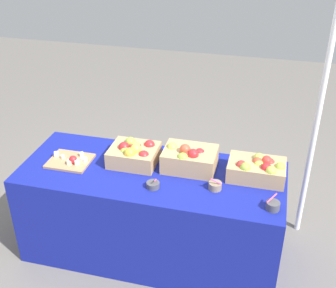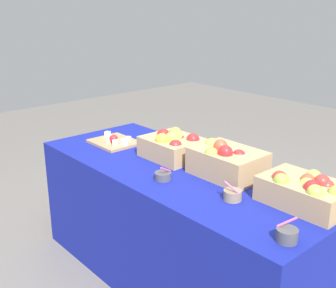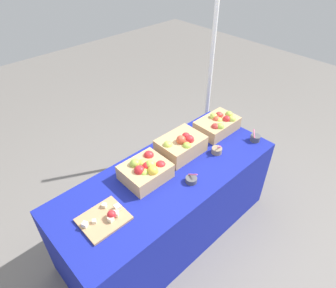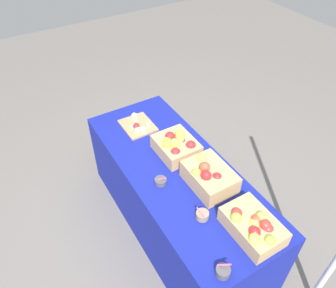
{
  "view_description": "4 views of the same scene",
  "coord_description": "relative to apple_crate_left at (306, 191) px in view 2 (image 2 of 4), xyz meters",
  "views": [
    {
      "loc": [
        0.77,
        -2.5,
        2.46
      ],
      "look_at": [
        0.13,
        -0.02,
        1.0
      ],
      "focal_mm": 46.75,
      "sensor_mm": 36.0,
      "label": 1
    },
    {
      "loc": [
        1.65,
        -1.54,
        1.63
      ],
      "look_at": [
        -0.11,
        0.01,
        0.85
      ],
      "focal_mm": 45.13,
      "sensor_mm": 36.0,
      "label": 2
    },
    {
      "loc": [
        -1.14,
        -1.21,
        2.35
      ],
      "look_at": [
        0.05,
        0.05,
        0.98
      ],
      "focal_mm": 31.34,
      "sensor_mm": 36.0,
      "label": 3
    },
    {
      "loc": [
        1.49,
        -0.97,
        2.59
      ],
      "look_at": [
        -0.08,
        -0.03,
        0.94
      ],
      "focal_mm": 35.22,
      "sensor_mm": 36.0,
      "label": 4
    }
  ],
  "objects": [
    {
      "name": "ground_plane",
      "position": [
        -0.74,
        -0.11,
        -0.81
      ],
      "size": [
        10.0,
        10.0,
        0.0
      ],
      "primitive_type": "plane",
      "color": "slate"
    },
    {
      "name": "table",
      "position": [
        -0.74,
        -0.11,
        -0.44
      ],
      "size": [
        1.9,
        0.76,
        0.74
      ],
      "primitive_type": "cube",
      "color": "navy",
      "rests_on": "ground_plane"
    },
    {
      "name": "apple_crate_left",
      "position": [
        0.0,
        0.0,
        0.0
      ],
      "size": [
        0.39,
        0.26,
        0.16
      ],
      "color": "tan",
      "rests_on": "table"
    },
    {
      "name": "apple_crate_middle",
      "position": [
        -0.48,
        0.0,
        0.01
      ],
      "size": [
        0.38,
        0.28,
        0.21
      ],
      "color": "tan",
      "rests_on": "table"
    },
    {
      "name": "apple_crate_right",
      "position": [
        -0.89,
        -0.02,
        0.01
      ],
      "size": [
        0.34,
        0.29,
        0.18
      ],
      "color": "tan",
      "rests_on": "table"
    },
    {
      "name": "cutting_board_front",
      "position": [
        -1.35,
        -0.14,
        -0.06
      ],
      "size": [
        0.31,
        0.26,
        0.08
      ],
      "color": "tan",
      "rests_on": "table"
    },
    {
      "name": "sample_bowl_near",
      "position": [
        -0.67,
        -0.29,
        -0.05
      ],
      "size": [
        0.09,
        0.09,
        0.09
      ],
      "color": "#4C4C51",
      "rests_on": "table"
    },
    {
      "name": "sample_bowl_mid",
      "position": [
        -0.26,
        -0.21,
        -0.05
      ],
      "size": [
        0.09,
        0.09,
        0.1
      ],
      "color": "gray",
      "rests_on": "table"
    },
    {
      "name": "sample_bowl_far",
      "position": [
        0.12,
        -0.33,
        -0.05
      ],
      "size": [
        0.09,
        0.09,
        0.1
      ],
      "color": "#4C4C51",
      "rests_on": "table"
    }
  ]
}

